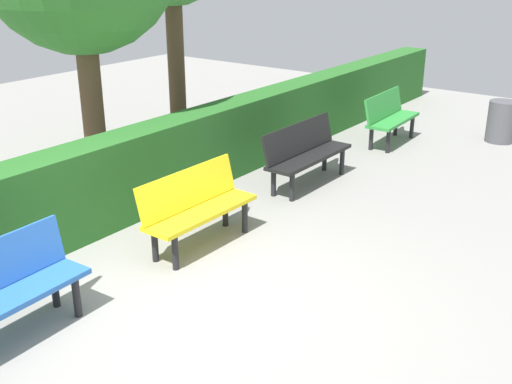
# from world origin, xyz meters

# --- Properties ---
(ground_plane) EXTENTS (21.42, 21.42, 0.00)m
(ground_plane) POSITION_xyz_m (0.00, 0.00, 0.00)
(ground_plane) COLOR gray
(bench_green) EXTENTS (1.37, 0.52, 0.86)m
(bench_green) POSITION_xyz_m (-5.90, -0.79, 0.48)
(bench_green) COLOR #2D8C38
(bench_green) RESTS_ON ground_plane
(bench_black) EXTENTS (1.62, 0.49, 0.86)m
(bench_black) POSITION_xyz_m (-3.36, -0.87, 0.48)
(bench_black) COLOR black
(bench_black) RESTS_ON ground_plane
(bench_yellow) EXTENTS (1.46, 0.50, 0.86)m
(bench_yellow) POSITION_xyz_m (-0.98, -0.79, 0.48)
(bench_yellow) COLOR yellow
(bench_yellow) RESTS_ON ground_plane
(hedge_row) EXTENTS (17.42, 0.51, 1.06)m
(hedge_row) POSITION_xyz_m (-1.07, -2.02, 0.53)
(hedge_row) COLOR #266023
(hedge_row) RESTS_ON ground_plane
(trash_bin) EXTENTS (0.48, 0.48, 0.71)m
(trash_bin) POSITION_xyz_m (-7.13, 0.73, 0.36)
(trash_bin) COLOR #4C4C51
(trash_bin) RESTS_ON ground_plane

